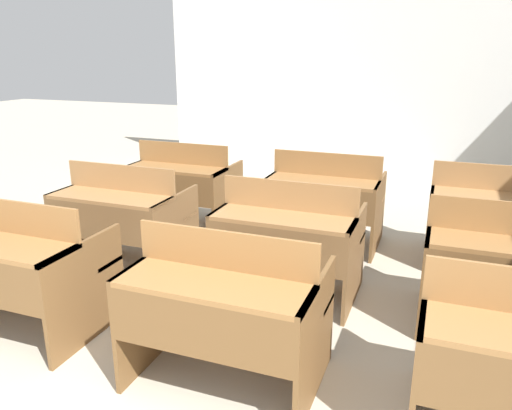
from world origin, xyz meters
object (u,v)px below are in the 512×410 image
object	(u,v)px
bench_second_center	(288,238)
bench_third_right	(492,215)
bench_front_left	(18,265)
bench_second_left	(123,215)
bench_second_right	(507,267)
bench_front_center	(225,307)
bench_third_center	(325,198)
bench_third_left	(183,184)

from	to	relation	value
bench_second_center	bench_third_right	distance (m)	1.90
bench_front_left	bench_second_left	size ratio (longest dim) A/B	1.00
bench_second_center	bench_second_right	world-z (taller)	same
bench_front_center	bench_second_left	xyz separation A→B (m)	(-1.51, 1.18, 0.00)
bench_second_center	bench_third_right	size ratio (longest dim) A/B	1.00
bench_front_center	bench_third_center	size ratio (longest dim) A/B	1.00
bench_third_right	bench_third_center	bearing A→B (deg)	179.81
bench_front_left	bench_second_left	bearing A→B (deg)	89.02
bench_third_left	bench_third_right	bearing A→B (deg)	0.26
bench_second_center	bench_third_right	bearing A→B (deg)	37.59
bench_third_center	bench_third_right	xyz separation A→B (m)	(1.49, -0.00, 0.00)
bench_front_center	bench_third_right	world-z (taller)	same
bench_second_right	bench_third_right	xyz separation A→B (m)	(-0.02, 1.16, 0.00)
bench_second_right	bench_front_center	bearing A→B (deg)	-142.97
bench_front_left	bench_third_left	size ratio (longest dim) A/B	1.00
bench_second_right	bench_second_left	bearing A→B (deg)	179.53
bench_front_center	bench_third_left	distance (m)	2.76
bench_front_left	bench_third_left	bearing A→B (deg)	89.99
bench_front_center	bench_third_right	xyz separation A→B (m)	(1.51, 2.32, 0.00)
bench_front_center	bench_third_left	world-z (taller)	same
bench_front_center	bench_third_left	xyz separation A→B (m)	(-1.53, 2.30, 0.00)
bench_front_left	bench_third_right	size ratio (longest dim) A/B	1.00
bench_front_center	bench_second_center	world-z (taller)	same
bench_front_center	bench_second_right	bearing A→B (deg)	37.03
bench_second_right	bench_third_right	distance (m)	1.16
bench_second_left	bench_second_center	xyz separation A→B (m)	(1.52, -0.02, 0.00)
bench_second_left	bench_second_right	xyz separation A→B (m)	(3.04, -0.02, 0.00)
bench_front_left	bench_second_right	size ratio (longest dim) A/B	1.00
bench_second_left	bench_third_left	bearing A→B (deg)	90.97
bench_second_center	bench_third_right	world-z (taller)	same
bench_front_center	bench_second_left	world-z (taller)	same
bench_second_left	bench_third_right	xyz separation A→B (m)	(3.02, 1.14, 0.00)
bench_second_center	bench_second_left	bearing A→B (deg)	179.22
bench_third_left	bench_third_center	world-z (taller)	same
bench_front_left	bench_third_center	xyz separation A→B (m)	(1.55, 2.29, 0.00)
bench_second_left	bench_front_center	bearing A→B (deg)	-37.92
bench_third_right	bench_second_center	bearing A→B (deg)	-142.41
bench_second_right	bench_second_center	bearing A→B (deg)	179.84
bench_second_right	bench_third_center	distance (m)	1.91
bench_second_center	bench_third_left	world-z (taller)	same
bench_third_right	bench_second_right	bearing A→B (deg)	-89.23
bench_front_center	bench_third_left	size ratio (longest dim) A/B	1.00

